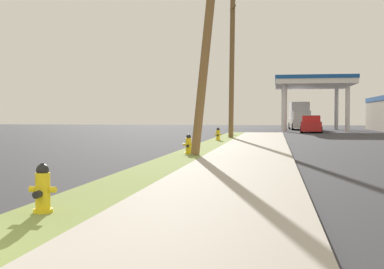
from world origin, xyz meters
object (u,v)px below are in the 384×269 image
Objects in this scene: fire_hydrant_fourth at (231,130)px; truck_white_at_forecourt at (300,116)px; utility_pole_midground at (207,40)px; utility_pole_background at (232,67)px; fire_hydrant_second at (188,145)px; fire_hydrant_third at (218,135)px; car_red_by_near_pump at (311,125)px; fire_hydrant_nearest at (43,191)px.

truck_white_at_forecourt is (6.04, 19.43, 1.04)m from fire_hydrant_fourth.
utility_pole_midground is 14.62m from utility_pole_background.
fire_hydrant_second is 0.08× the size of utility_pole_background.
fire_hydrant_third is at bearing -90.02° from fire_hydrant_fourth.
fire_hydrant_third is at bearing -98.46° from utility_pole_background.
car_red_by_near_pump is at bearing 69.82° from fire_hydrant_third.
utility_pole_midground is at bearing -88.66° from utility_pole_background.
utility_pole_midground is at bearing -37.36° from fire_hydrant_second.
truck_white_at_forecourt is (6.05, 28.57, 1.04)m from fire_hydrant_third.
fire_hydrant_third is at bearing 89.79° from fire_hydrant_nearest.
utility_pole_background is (0.44, 14.02, 4.28)m from fire_hydrant_second.
truck_white_at_forecourt reaches higher than fire_hydrant_third.
fire_hydrant_third is at bearing -101.95° from truck_white_at_forecourt.
fire_hydrant_second is at bearing 142.64° from utility_pole_midground.
utility_pole_background is (0.51, 3.42, 4.28)m from fire_hydrant_third.
car_red_by_near_pump reaches higher than fire_hydrant_third.
fire_hydrant_fourth is (0.00, 9.14, 0.00)m from fire_hydrant_third.
fire_hydrant_third is 29.22m from truck_white_at_forecourt.
car_red_by_near_pump is (6.54, 28.60, 0.28)m from fire_hydrant_second.
fire_hydrant_third is at bearing 90.39° from fire_hydrant_second.
utility_pole_background reaches higher than fire_hydrant_nearest.
utility_pole_midground reaches higher than truck_white_at_forecourt.
car_red_by_near_pump is at bearing 53.27° from fire_hydrant_fourth.
utility_pole_background is at bearing 88.69° from fire_hydrant_nearest.
utility_pole_midground is (0.85, -11.19, 3.88)m from fire_hydrant_third.
fire_hydrant_third is 11.88m from utility_pole_midground.
fire_hydrant_nearest is 31.57m from fire_hydrant_fourth.
fire_hydrant_third is 0.12× the size of truck_white_at_forecourt.
utility_pole_midground reaches higher than car_red_by_near_pump.
utility_pole_background is (0.51, -5.72, 4.28)m from fire_hydrant_fourth.
fire_hydrant_nearest is 0.08× the size of utility_pole_background.
car_red_by_near_pump is at bearing 77.11° from fire_hydrant_second.
fire_hydrant_nearest is 26.21m from utility_pole_background.
truck_white_at_forecourt is at bearing 83.15° from fire_hydrant_nearest.
fire_hydrant_fourth is at bearing -126.73° from car_red_by_near_pump.
fire_hydrant_second is 39.64m from truck_white_at_forecourt.
fire_hydrant_second is 1.00× the size of fire_hydrant_third.
fire_hydrant_fourth is 7.16m from utility_pole_background.
truck_white_at_forecourt is at bearing 82.56° from utility_pole_midground.
utility_pole_midground reaches higher than fire_hydrant_nearest.
utility_pole_background is at bearing 81.54° from fire_hydrant_third.
truck_white_at_forecourt is (5.97, 39.17, 1.04)m from fire_hydrant_second.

